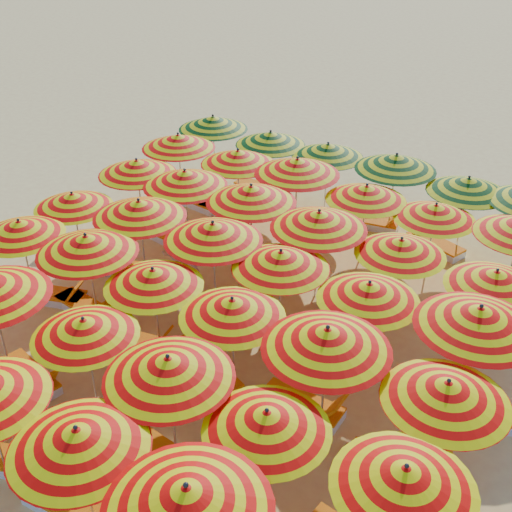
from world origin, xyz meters
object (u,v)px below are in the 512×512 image
at_px(umbrella_36, 213,123).
at_px(lounger_19, 172,238).
at_px(umbrella_18, 73,200).
at_px(lounger_13, 399,466).
at_px(umbrella_31, 238,157).
at_px(umbrella_32, 297,166).
at_px(umbrella_13, 86,244).
at_px(umbrella_27, 319,220).
at_px(lounger_8, 54,296).
at_px(lounger_25, 260,188).
at_px(beachgoer_b, 177,254).
at_px(umbrella_9, 168,368).
at_px(umbrella_37, 271,139).
at_px(lounger_12, 304,405).
at_px(lounger_5, 30,377).
at_px(umbrella_3, 78,439).
at_px(lounger_20, 269,269).
at_px(lounger_9, 86,308).
at_px(umbrella_39, 396,162).
at_px(lounger_10, 137,343).
at_px(lounger_21, 371,301).
at_px(umbrella_17, 447,392).
at_px(umbrella_33, 366,193).
at_px(lounger_11, 209,371).
at_px(lounger_6, 144,443).
at_px(umbrella_20, 213,232).
at_px(umbrella_14, 153,278).
at_px(umbrella_12, 20,228).
at_px(umbrella_16, 327,339).
at_px(umbrella_30, 178,141).
at_px(lounger_23, 226,211).
at_px(umbrella_11, 405,477).
at_px(umbrella_34, 435,212).
at_px(umbrella_40, 468,185).
at_px(lounger_27, 434,243).
at_px(umbrella_38, 328,150).
at_px(umbrella_23, 479,318).
at_px(lounger_17, 488,418).
at_px(lounger_3, 68,505).
at_px(lounger_22, 196,201).
at_px(umbrella_28, 401,247).
at_px(umbrella_4, 187,498).
at_px(lounger_15, 132,270).
at_px(umbrella_21, 281,260).
at_px(umbrella_10, 267,421).
at_px(umbrella_25, 185,178).
at_px(lounger_14, 71,252).
at_px(umbrella_19, 139,209).
at_px(umbrella_22, 369,292).
at_px(beachgoer_a, 193,276).

distance_m(umbrella_36, lounger_19, 4.79).
height_order(umbrella_18, lounger_13, umbrella_18).
bearing_deg(umbrella_31, umbrella_32, -0.90).
distance_m(umbrella_13, umbrella_27, 5.42).
relative_size(lounger_8, lounger_25, 1.04).
bearing_deg(beachgoer_b, lounger_25, -124.91).
xyz_separation_m(umbrella_9, umbrella_36, (-6.41, 10.35, 0.02)).
distance_m(umbrella_32, umbrella_37, 2.73).
height_order(umbrella_13, lounger_13, umbrella_13).
bearing_deg(lounger_12, lounger_5, -156.10).
height_order(umbrella_3, lounger_20, umbrella_3).
bearing_deg(lounger_9, umbrella_3, -36.41).
bearing_deg(umbrella_31, umbrella_39, 24.05).
height_order(lounger_10, lounger_21, same).
xyz_separation_m(umbrella_17, umbrella_33, (-4.18, 6.28, -0.01)).
xyz_separation_m(umbrella_33, umbrella_39, (0.03, 1.99, 0.16)).
xyz_separation_m(umbrella_39, lounger_11, (-0.76, -8.23, -2.04)).
bearing_deg(beachgoer_b, lounger_12, 109.49).
height_order(umbrella_33, lounger_6, umbrella_33).
bearing_deg(umbrella_20, umbrella_14, -93.17).
height_order(umbrella_12, umbrella_16, umbrella_16).
xyz_separation_m(umbrella_30, lounger_23, (1.70, 0.08, -1.99)).
height_order(umbrella_9, umbrella_11, umbrella_9).
bearing_deg(lounger_12, umbrella_34, 86.56).
xyz_separation_m(umbrella_12, umbrella_40, (8.46, 8.00, 0.08)).
bearing_deg(lounger_27, umbrella_38, 13.44).
relative_size(umbrella_23, lounger_10, 1.54).
bearing_deg(lounger_25, lounger_17, -33.14).
height_order(umbrella_14, lounger_12, umbrella_14).
relative_size(lounger_3, lounger_22, 0.99).
bearing_deg(umbrella_13, lounger_21, 37.42).
distance_m(umbrella_23, umbrella_28, 3.17).
height_order(umbrella_4, lounger_12, umbrella_4).
height_order(umbrella_13, lounger_10, umbrella_13).
bearing_deg(lounger_17, lounger_15, 154.01).
bearing_deg(umbrella_27, lounger_21, 13.76).
bearing_deg(lounger_9, lounger_6, -24.81).
relative_size(umbrella_21, lounger_19, 1.37).
relative_size(umbrella_28, umbrella_33, 1.05).
distance_m(umbrella_13, umbrella_17, 8.33).
distance_m(umbrella_36, umbrella_39, 6.42).
bearing_deg(umbrella_10, umbrella_20, 133.60).
height_order(umbrella_25, umbrella_33, umbrella_25).
relative_size(umbrella_38, lounger_19, 1.38).
bearing_deg(lounger_14, umbrella_19, -13.62).
bearing_deg(lounger_21, lounger_11, 45.60).
bearing_deg(umbrella_11, umbrella_39, 112.20).
distance_m(umbrella_22, lounger_5, 7.35).
relative_size(umbrella_12, beachgoer_a, 1.53).
xyz_separation_m(umbrella_3, umbrella_18, (-6.23, 5.92, -0.13)).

